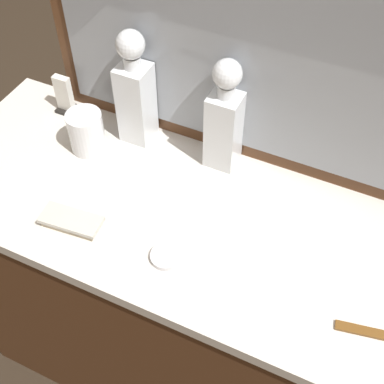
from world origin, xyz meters
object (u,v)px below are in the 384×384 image
(crystal_decanter_rear, at_px, (136,98))
(crystal_tumbler_left, at_px, (87,133))
(silver_brush_rear, at_px, (71,221))
(crystal_decanter_right, at_px, (224,124))
(porcelain_dish, at_px, (168,257))
(tortoiseshell_comb, at_px, (369,332))
(napkin_holder, at_px, (65,97))

(crystal_decanter_rear, relative_size, crystal_tumbler_left, 2.83)
(crystal_tumbler_left, distance_m, silver_brush_rear, 0.25)
(crystal_decanter_right, xyz_separation_m, porcelain_dish, (0.01, -0.32, -0.11))
(crystal_decanter_right, xyz_separation_m, tortoiseshell_comb, (0.44, -0.31, -0.12))
(crystal_tumbler_left, bearing_deg, tortoiseshell_comb, -15.05)
(crystal_decanter_rear, xyz_separation_m, silver_brush_rear, (0.01, -0.33, -0.11))
(crystal_decanter_right, xyz_separation_m, silver_brush_rear, (-0.23, -0.33, -0.11))
(crystal_decanter_rear, height_order, napkin_holder, crystal_decanter_rear)
(silver_brush_rear, bearing_deg, crystal_tumbler_left, 113.64)
(crystal_tumbler_left, height_order, silver_brush_rear, crystal_tumbler_left)
(crystal_decanter_right, distance_m, silver_brush_rear, 0.42)
(crystal_decanter_right, relative_size, crystal_tumbler_left, 2.72)
(crystal_tumbler_left, relative_size, silver_brush_rear, 0.75)
(crystal_decanter_right, relative_size, silver_brush_rear, 2.04)
(silver_brush_rear, bearing_deg, crystal_decanter_right, 55.75)
(crystal_decanter_right, relative_size, napkin_holder, 2.70)
(crystal_decanter_right, height_order, crystal_tumbler_left, crystal_decanter_right)
(crystal_decanter_rear, distance_m, silver_brush_rear, 0.34)
(crystal_decanter_right, relative_size, tortoiseshell_comb, 2.27)
(porcelain_dish, height_order, tortoiseshell_comb, porcelain_dish)
(silver_brush_rear, distance_m, tortoiseshell_comb, 0.67)
(crystal_decanter_right, height_order, napkin_holder, crystal_decanter_right)
(silver_brush_rear, height_order, porcelain_dish, silver_brush_rear)
(crystal_decanter_rear, relative_size, porcelain_dish, 4.51)
(crystal_tumbler_left, xyz_separation_m, napkin_holder, (-0.14, 0.10, -0.00))
(napkin_holder, bearing_deg, porcelain_dish, -34.03)
(silver_brush_rear, relative_size, tortoiseshell_comb, 1.11)
(crystal_decanter_rear, bearing_deg, napkin_holder, 178.81)
(crystal_tumbler_left, bearing_deg, porcelain_dish, -32.94)
(porcelain_dish, bearing_deg, crystal_tumbler_left, 147.06)
(crystal_decanter_rear, xyz_separation_m, napkin_holder, (-0.23, 0.00, -0.08))
(crystal_decanter_rear, bearing_deg, silver_brush_rear, -88.92)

